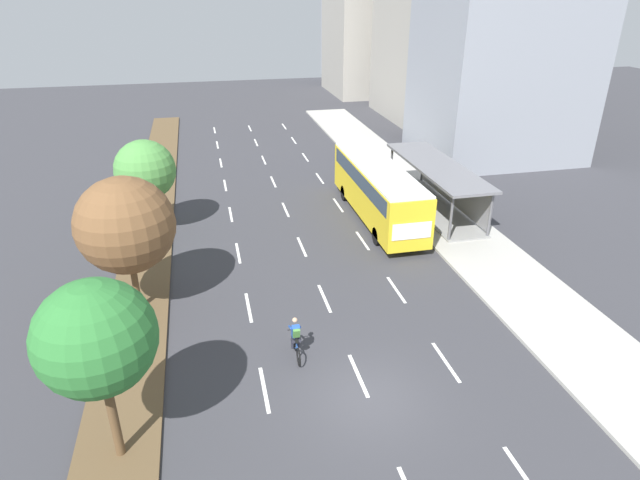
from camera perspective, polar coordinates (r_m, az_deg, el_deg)
The scene contains 14 objects.
ground_plane at distance 19.60m, azimuth 5.17°, elevation -16.42°, with size 140.00×140.00×0.00m, color #38383D.
median_strip at distance 36.35m, azimuth -17.33°, elevation 3.41°, with size 2.60×52.00×0.12m, color brown.
sidewalk_right at distance 38.82m, azimuth 9.40°, elevation 5.68°, with size 4.50×52.00×0.15m, color #ADAAA3.
lane_divider_left at distance 34.16m, azimuth -9.50°, elevation 2.73°, with size 0.14×46.53×0.01m.
lane_divider_center at distance 34.47m, azimuth -3.70°, elevation 3.26°, with size 0.14×46.53×0.01m.
lane_divider_right at distance 35.14m, azimuth 1.95°, elevation 3.74°, with size 0.14×46.53×0.01m.
bus_shelter at distance 34.64m, azimuth 12.63°, elevation 6.08°, with size 2.90×10.55×2.86m.
bus at distance 32.53m, azimuth 6.18°, elevation 5.66°, with size 2.54×11.29×3.37m.
cyclist at distance 20.85m, azimuth -2.60°, elevation -10.55°, with size 0.46×1.82×1.71m.
median_tree_nearest at distance 15.99m, azimuth -22.78°, elevation -9.65°, with size 3.34×3.34×5.95m.
median_tree_second at distance 23.42m, azimuth -20.04°, elevation 1.48°, with size 4.09×4.09×6.06m.
median_tree_third at distance 31.31m, azimuth -18.15°, elevation 7.08°, with size 3.35×3.35×5.37m.
building_near_right at distance 46.65m, azimuth 19.35°, elevation 20.62°, with size 11.99×10.17×20.17m, color #8E939E.
building_mid_right at distance 59.98m, azimuth 12.21°, elevation 22.35°, with size 9.37×12.52×20.42m, color #A39E93.
Camera 1 is at (-4.84, -13.76, 13.09)m, focal length 30.00 mm.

